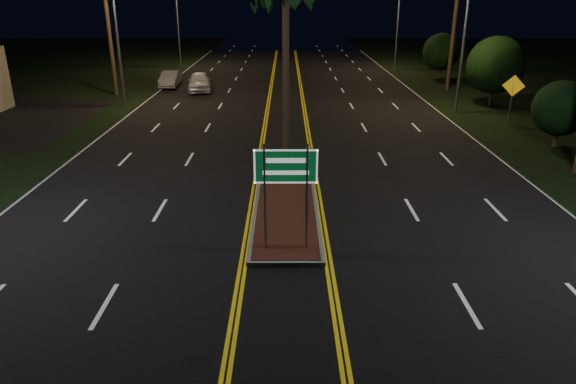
{
  "coord_description": "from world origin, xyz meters",
  "views": [
    {
      "loc": [
        0.01,
        -10.84,
        7.24
      ],
      "look_at": [
        0.06,
        2.87,
        1.9
      ],
      "focal_mm": 32.0,
      "sensor_mm": 36.0,
      "label": 1
    }
  ],
  "objects_px": {
    "median_island": "(286,197)",
    "highway_sign": "(286,176)",
    "streetlight_left_far": "(181,9)",
    "warning_sign": "(513,92)",
    "car_near": "(199,80)",
    "shrub_far": "(441,52)",
    "car_far": "(170,78)",
    "shrub_near": "(561,108)",
    "streetlight_left_mid": "(121,19)",
    "streetlight_right_far": "(395,10)",
    "shrub_mid": "(496,65)",
    "streetlight_right_mid": "(460,20)"
  },
  "relations": [
    {
      "from": "streetlight_left_far",
      "to": "shrub_near",
      "type": "xyz_separation_m",
      "value": [
        24.11,
        -30.0,
        -3.71
      ]
    },
    {
      "from": "shrub_far",
      "to": "shrub_mid",
      "type": "bearing_deg",
      "value": -89.05
    },
    {
      "from": "shrub_far",
      "to": "car_near",
      "type": "bearing_deg",
      "value": -163.3
    },
    {
      "from": "highway_sign",
      "to": "streetlight_left_mid",
      "type": "xyz_separation_m",
      "value": [
        -10.61,
        21.2,
        3.25
      ]
    },
    {
      "from": "shrub_mid",
      "to": "shrub_near",
      "type": "bearing_deg",
      "value": -92.86
    },
    {
      "from": "streetlight_right_far",
      "to": "shrub_far",
      "type": "height_order",
      "value": "streetlight_right_far"
    },
    {
      "from": "streetlight_left_mid",
      "to": "car_far",
      "type": "relative_size",
      "value": 2.04
    },
    {
      "from": "car_near",
      "to": "car_far",
      "type": "xyz_separation_m",
      "value": [
        -2.69,
        1.9,
        -0.11
      ]
    },
    {
      "from": "shrub_far",
      "to": "car_far",
      "type": "distance_m",
      "value": 23.73
    },
    {
      "from": "streetlight_left_far",
      "to": "shrub_near",
      "type": "bearing_deg",
      "value": -51.21
    },
    {
      "from": "shrub_near",
      "to": "car_far",
      "type": "bearing_deg",
      "value": 142.38
    },
    {
      "from": "car_near",
      "to": "warning_sign",
      "type": "relative_size",
      "value": 1.74
    },
    {
      "from": "shrub_near",
      "to": "shrub_far",
      "type": "height_order",
      "value": "shrub_far"
    },
    {
      "from": "median_island",
      "to": "streetlight_right_far",
      "type": "distance_m",
      "value": 37.0
    },
    {
      "from": "streetlight_right_mid",
      "to": "shrub_mid",
      "type": "height_order",
      "value": "streetlight_right_mid"
    },
    {
      "from": "streetlight_left_mid",
      "to": "streetlight_right_mid",
      "type": "relative_size",
      "value": 1.0
    },
    {
      "from": "median_island",
      "to": "car_near",
      "type": "xyz_separation_m",
      "value": [
        -6.8,
        22.82,
        0.76
      ]
    },
    {
      "from": "streetlight_left_far",
      "to": "shrub_near",
      "type": "height_order",
      "value": "streetlight_left_far"
    },
    {
      "from": "streetlight_right_far",
      "to": "shrub_mid",
      "type": "xyz_separation_m",
      "value": [
        3.39,
        -18.0,
        -2.93
      ]
    },
    {
      "from": "streetlight_right_mid",
      "to": "streetlight_left_mid",
      "type": "bearing_deg",
      "value": 174.62
    },
    {
      "from": "streetlight_left_mid",
      "to": "warning_sign",
      "type": "distance_m",
      "value": 24.51
    },
    {
      "from": "shrub_near",
      "to": "car_near",
      "type": "height_order",
      "value": "shrub_near"
    },
    {
      "from": "shrub_mid",
      "to": "car_far",
      "type": "relative_size",
      "value": 1.05
    },
    {
      "from": "streetlight_left_far",
      "to": "streetlight_right_mid",
      "type": "xyz_separation_m",
      "value": [
        21.23,
        -22.0,
        0.0
      ]
    },
    {
      "from": "median_island",
      "to": "shrub_near",
      "type": "height_order",
      "value": "shrub_near"
    },
    {
      "from": "streetlight_left_mid",
      "to": "car_near",
      "type": "relative_size",
      "value": 1.78
    },
    {
      "from": "shrub_mid",
      "to": "warning_sign",
      "type": "distance_m",
      "value": 5.67
    },
    {
      "from": "streetlight_right_mid",
      "to": "shrub_far",
      "type": "bearing_deg",
      "value": 77.18
    },
    {
      "from": "car_near",
      "to": "car_far",
      "type": "relative_size",
      "value": 1.15
    },
    {
      "from": "median_island",
      "to": "car_near",
      "type": "height_order",
      "value": "car_near"
    },
    {
      "from": "streetlight_right_far",
      "to": "shrub_mid",
      "type": "height_order",
      "value": "streetlight_right_far"
    },
    {
      "from": "streetlight_left_far",
      "to": "streetlight_right_far",
      "type": "height_order",
      "value": "same"
    },
    {
      "from": "car_near",
      "to": "warning_sign",
      "type": "distance_m",
      "value": 22.82
    },
    {
      "from": "median_island",
      "to": "streetlight_right_mid",
      "type": "height_order",
      "value": "streetlight_right_mid"
    },
    {
      "from": "shrub_far",
      "to": "shrub_near",
      "type": "bearing_deg",
      "value": -90.78
    },
    {
      "from": "streetlight_left_mid",
      "to": "streetlight_right_mid",
      "type": "distance_m",
      "value": 21.32
    },
    {
      "from": "streetlight_left_far",
      "to": "warning_sign",
      "type": "bearing_deg",
      "value": -47.25
    },
    {
      "from": "median_island",
      "to": "highway_sign",
      "type": "height_order",
      "value": "highway_sign"
    },
    {
      "from": "shrub_mid",
      "to": "car_far",
      "type": "height_order",
      "value": "shrub_mid"
    },
    {
      "from": "median_island",
      "to": "car_far",
      "type": "distance_m",
      "value": 26.48
    },
    {
      "from": "streetlight_right_far",
      "to": "warning_sign",
      "type": "height_order",
      "value": "streetlight_right_far"
    },
    {
      "from": "car_near",
      "to": "warning_sign",
      "type": "xyz_separation_m",
      "value": [
        19.77,
        -11.34,
        1.08
      ]
    },
    {
      "from": "streetlight_right_mid",
      "to": "shrub_mid",
      "type": "relative_size",
      "value": 1.95
    },
    {
      "from": "streetlight_left_far",
      "to": "car_far",
      "type": "relative_size",
      "value": 2.04
    },
    {
      "from": "median_island",
      "to": "streetlight_right_far",
      "type": "height_order",
      "value": "streetlight_right_far"
    },
    {
      "from": "median_island",
      "to": "highway_sign",
      "type": "relative_size",
      "value": 3.2
    },
    {
      "from": "median_island",
      "to": "streetlight_left_mid",
      "type": "xyz_separation_m",
      "value": [
        -10.61,
        17.0,
        5.57
      ]
    },
    {
      "from": "warning_sign",
      "to": "shrub_near",
      "type": "bearing_deg",
      "value": -58.66
    },
    {
      "from": "streetlight_right_far",
      "to": "shrub_far",
      "type": "distance_m",
      "value": 7.56
    },
    {
      "from": "streetlight_right_mid",
      "to": "shrub_far",
      "type": "distance_m",
      "value": 14.74
    }
  ]
}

